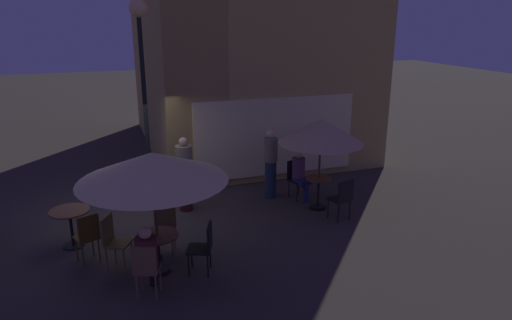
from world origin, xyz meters
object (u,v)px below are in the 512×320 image
cafe_table_1 (318,188)px  cafe_chair_5 (296,176)px  cafe_chair_1 (204,244)px  street_lamp_near_corner (142,56)px  patio_umbrella_1 (321,131)px  cafe_chair_0 (146,266)px  cafe_chair_3 (113,237)px  patron_seated_0 (148,255)px  cafe_table_2 (70,220)px  cafe_chair_2 (165,224)px  patron_standing_2 (185,174)px  patron_standing_3 (271,164)px  patio_umbrella_0 (152,167)px  patron_seated_1 (300,172)px  cafe_chair_6 (88,234)px  cafe_table_0 (158,245)px  cafe_chair_4 (343,196)px

cafe_table_1 → cafe_chair_5: bearing=105.2°
cafe_chair_1 → street_lamp_near_corner: bearing=-59.6°
patio_umbrella_1 → cafe_chair_0: bearing=-150.1°
cafe_chair_3 → patron_seated_0: (0.50, -1.03, 0.09)m
cafe_table_2 → cafe_chair_5: cafe_chair_5 is taller
cafe_table_2 → cafe_chair_3: cafe_chair_3 is taller
cafe_chair_5 → cafe_chair_3: bearing=-80.1°
cafe_chair_2 → cafe_chair_5: 3.89m
cafe_chair_2 → patron_standing_2: 2.00m
street_lamp_near_corner → patron_standing_3: street_lamp_near_corner is taller
street_lamp_near_corner → patron_seated_0: (-0.47, -3.54, -2.84)m
patio_umbrella_0 → cafe_chair_1: (0.77, -0.29, -1.41)m
street_lamp_near_corner → patio_umbrella_0: street_lamp_near_corner is taller
cafe_table_2 → cafe_chair_3: bearing=-56.6°
cafe_table_2 → patio_umbrella_1: bearing=1.6°
patron_seated_1 → cafe_chair_6: bearing=-86.8°
patron_standing_2 → patron_standing_3: 2.15m
cafe_chair_3 → cafe_chair_0: bearing=-40.8°
patron_standing_3 → patio_umbrella_1: bearing=-23.7°
cafe_chair_1 → cafe_table_1: bearing=-127.6°
patio_umbrella_0 → patron_standing_2: bearing=69.3°
cafe_table_1 → patio_umbrella_1: (0.00, 0.00, 1.37)m
cafe_table_0 → cafe_chair_2: (0.23, 0.76, 0.02)m
street_lamp_near_corner → cafe_chair_2: size_ratio=5.21×
street_lamp_near_corner → patio_umbrella_1: size_ratio=2.19×
cafe_chair_5 → cafe_chair_6: 5.19m
cafe_chair_2 → cafe_chair_6: cafe_chair_6 is taller
patio_umbrella_1 → cafe_chair_5: patio_umbrella_1 is taller
street_lamp_near_corner → cafe_chair_3: (-0.97, -2.51, -2.93)m
patio_umbrella_1 → cafe_chair_4: bearing=-75.9°
cafe_chair_2 → patron_seated_0: (-0.47, -1.40, 0.15)m
cafe_chair_0 → patron_standing_3: patron_standing_3 is taller
cafe_table_2 → patron_seated_1: bearing=8.9°
patio_umbrella_1 → patron_seated_0: patio_umbrella_1 is taller
cafe_chair_4 → patron_seated_0: size_ratio=0.78×
patio_umbrella_1 → cafe_chair_4: 1.53m
cafe_table_1 → cafe_chair_0: size_ratio=0.79×
street_lamp_near_corner → patron_seated_1: street_lamp_near_corner is taller
patio_umbrella_1 → cafe_table_0: bearing=-157.1°
patron_seated_1 → cafe_chair_2: bearing=-81.2°
cafe_table_2 → cafe_chair_3: (0.74, -1.12, 0.03)m
patio_umbrella_0 → cafe_chair_0: (-0.29, -0.77, -1.38)m
patio_umbrella_1 → cafe_chair_3: size_ratio=2.14×
patio_umbrella_0 → patron_seated_0: 1.44m
cafe_chair_0 → patron_standing_2: bearing=-0.2°
patron_seated_0 → cafe_chair_6: bearing=55.1°
street_lamp_near_corner → patron_standing_3: (2.90, -0.22, -2.65)m
cafe_table_2 → patron_standing_2: patron_standing_2 is taller
cafe_chair_5 → patron_seated_0: patron_seated_0 is taller
cafe_chair_0 → cafe_chair_6: (-0.87, 1.46, 0.01)m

